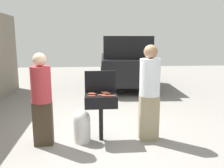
{
  "coord_description": "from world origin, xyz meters",
  "views": [
    {
      "loc": [
        -0.14,
        -4.47,
        1.92
      ],
      "look_at": [
        0.29,
        0.32,
        1.0
      ],
      "focal_mm": 37.84,
      "sensor_mm": 36.0,
      "label": 1
    }
  ],
  "objects_px": {
    "hot_dog_3": "(92,93)",
    "hot_dog_7": "(91,96)",
    "bbq_grill": "(101,102)",
    "hot_dog_4": "(105,96)",
    "hot_dog_0": "(112,96)",
    "hot_dog_1": "(101,95)",
    "person_left": "(42,96)",
    "person_right": "(150,90)",
    "hot_dog_5": "(107,94)",
    "hot_dog_6": "(105,92)",
    "propane_tank": "(82,125)",
    "parked_minivan": "(125,61)",
    "hot_dog_2": "(93,94)"
  },
  "relations": [
    {
      "from": "hot_dog_3",
      "to": "hot_dog_7",
      "type": "distance_m",
      "value": 0.21
    },
    {
      "from": "bbq_grill",
      "to": "hot_dog_4",
      "type": "height_order",
      "value": "hot_dog_4"
    },
    {
      "from": "hot_dog_0",
      "to": "hot_dog_1",
      "type": "bearing_deg",
      "value": 154.76
    },
    {
      "from": "person_left",
      "to": "person_right",
      "type": "xyz_separation_m",
      "value": [
        1.97,
        0.06,
        0.07
      ]
    },
    {
      "from": "hot_dog_3",
      "to": "hot_dog_5",
      "type": "bearing_deg",
      "value": -7.48
    },
    {
      "from": "hot_dog_1",
      "to": "hot_dog_6",
      "type": "xyz_separation_m",
      "value": [
        0.07,
        0.21,
        0.0
      ]
    },
    {
      "from": "propane_tank",
      "to": "parked_minivan",
      "type": "xyz_separation_m",
      "value": [
        1.58,
        5.35,
        0.7
      ]
    },
    {
      "from": "bbq_grill",
      "to": "parked_minivan",
      "type": "relative_size",
      "value": 0.2
    },
    {
      "from": "hot_dog_5",
      "to": "person_right",
      "type": "height_order",
      "value": "person_right"
    },
    {
      "from": "hot_dog_0",
      "to": "hot_dog_5",
      "type": "bearing_deg",
      "value": 111.48
    },
    {
      "from": "hot_dog_5",
      "to": "hot_dog_6",
      "type": "height_order",
      "value": "same"
    },
    {
      "from": "hot_dog_5",
      "to": "propane_tank",
      "type": "bearing_deg",
      "value": -171.1
    },
    {
      "from": "hot_dog_1",
      "to": "hot_dog_3",
      "type": "relative_size",
      "value": 1.0
    },
    {
      "from": "hot_dog_0",
      "to": "propane_tank",
      "type": "height_order",
      "value": "hot_dog_0"
    },
    {
      "from": "hot_dog_4",
      "to": "hot_dog_0",
      "type": "bearing_deg",
      "value": -2.92
    },
    {
      "from": "hot_dog_6",
      "to": "propane_tank",
      "type": "relative_size",
      "value": 0.21
    },
    {
      "from": "hot_dog_4",
      "to": "propane_tank",
      "type": "xyz_separation_m",
      "value": [
        -0.43,
        0.11,
        -0.59
      ]
    },
    {
      "from": "hot_dog_7",
      "to": "hot_dog_6",
      "type": "bearing_deg",
      "value": 47.38
    },
    {
      "from": "propane_tank",
      "to": "hot_dog_6",
      "type": "bearing_deg",
      "value": 22.16
    },
    {
      "from": "hot_dog_7",
      "to": "person_right",
      "type": "height_order",
      "value": "person_right"
    },
    {
      "from": "parked_minivan",
      "to": "hot_dog_5",
      "type": "bearing_deg",
      "value": 81.2
    },
    {
      "from": "hot_dog_1",
      "to": "propane_tank",
      "type": "xyz_separation_m",
      "value": [
        -0.37,
        0.03,
        -0.59
      ]
    },
    {
      "from": "hot_dog_7",
      "to": "parked_minivan",
      "type": "relative_size",
      "value": 0.03
    },
    {
      "from": "hot_dog_7",
      "to": "hot_dog_5",
      "type": "bearing_deg",
      "value": 30.78
    },
    {
      "from": "bbq_grill",
      "to": "hot_dog_3",
      "type": "distance_m",
      "value": 0.24
    },
    {
      "from": "hot_dog_7",
      "to": "hot_dog_3",
      "type": "bearing_deg",
      "value": 87.61
    },
    {
      "from": "hot_dog_7",
      "to": "hot_dog_4",
      "type": "bearing_deg",
      "value": -2.56
    },
    {
      "from": "bbq_grill",
      "to": "hot_dog_6",
      "type": "relative_size",
      "value": 6.89
    },
    {
      "from": "bbq_grill",
      "to": "person_right",
      "type": "relative_size",
      "value": 0.49
    },
    {
      "from": "hot_dog_2",
      "to": "parked_minivan",
      "type": "relative_size",
      "value": 0.03
    },
    {
      "from": "bbq_grill",
      "to": "hot_dog_7",
      "type": "distance_m",
      "value": 0.28
    },
    {
      "from": "hot_dog_5",
      "to": "hot_dog_3",
      "type": "bearing_deg",
      "value": 172.52
    },
    {
      "from": "hot_dog_2",
      "to": "hot_dog_6",
      "type": "relative_size",
      "value": 1.0
    },
    {
      "from": "propane_tank",
      "to": "hot_dog_5",
      "type": "bearing_deg",
      "value": 8.9
    },
    {
      "from": "hot_dog_0",
      "to": "hot_dog_5",
      "type": "relative_size",
      "value": 1.0
    },
    {
      "from": "hot_dog_5",
      "to": "hot_dog_1",
      "type": "bearing_deg",
      "value": -134.27
    },
    {
      "from": "hot_dog_7",
      "to": "hot_dog_2",
      "type": "bearing_deg",
      "value": 79.3
    },
    {
      "from": "hot_dog_4",
      "to": "hot_dog_7",
      "type": "bearing_deg",
      "value": 177.44
    },
    {
      "from": "bbq_grill",
      "to": "hot_dog_0",
      "type": "xyz_separation_m",
      "value": [
        0.19,
        -0.16,
        0.15
      ]
    },
    {
      "from": "hot_dog_1",
      "to": "propane_tank",
      "type": "relative_size",
      "value": 0.21
    },
    {
      "from": "bbq_grill",
      "to": "propane_tank",
      "type": "bearing_deg",
      "value": -173.09
    },
    {
      "from": "person_left",
      "to": "hot_dog_0",
      "type": "bearing_deg",
      "value": 10.89
    },
    {
      "from": "hot_dog_6",
      "to": "hot_dog_7",
      "type": "xyz_separation_m",
      "value": [
        -0.26,
        -0.28,
        0.0
      ]
    },
    {
      "from": "hot_dog_5",
      "to": "hot_dog_7",
      "type": "relative_size",
      "value": 1.0
    },
    {
      "from": "hot_dog_3",
      "to": "hot_dog_6",
      "type": "distance_m",
      "value": 0.26
    },
    {
      "from": "hot_dog_6",
      "to": "person_left",
      "type": "bearing_deg",
      "value": -167.63
    },
    {
      "from": "hot_dog_1",
      "to": "hot_dog_5",
      "type": "bearing_deg",
      "value": 45.73
    },
    {
      "from": "hot_dog_5",
      "to": "person_left",
      "type": "xyz_separation_m",
      "value": [
        -1.17,
        -0.14,
        0.01
      ]
    },
    {
      "from": "hot_dog_5",
      "to": "parked_minivan",
      "type": "height_order",
      "value": "parked_minivan"
    },
    {
      "from": "hot_dog_2",
      "to": "hot_dog_3",
      "type": "bearing_deg",
      "value": 110.27
    }
  ]
}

